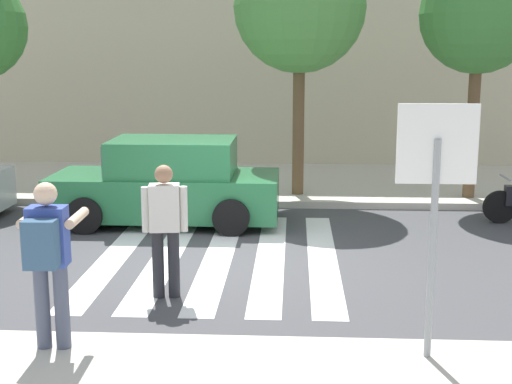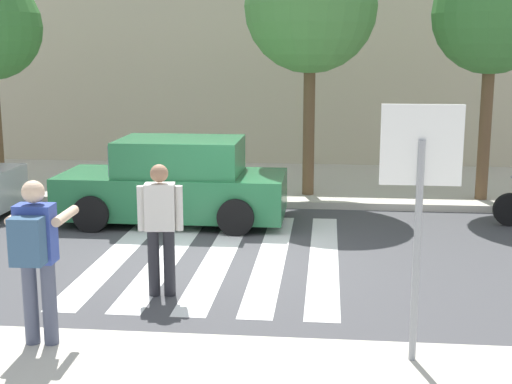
% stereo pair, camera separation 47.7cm
% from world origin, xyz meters
% --- Properties ---
extents(ground_plane, '(120.00, 120.00, 0.00)m').
position_xyz_m(ground_plane, '(0.00, 0.00, 0.00)').
color(ground_plane, '#424244').
extents(sidewalk_far, '(60.00, 4.80, 0.14)m').
position_xyz_m(sidewalk_far, '(0.00, 6.00, 0.07)').
color(sidewalk_far, beige).
rests_on(sidewalk_far, ground).
extents(building_facade_far, '(56.00, 4.00, 7.86)m').
position_xyz_m(building_facade_far, '(0.00, 10.40, 3.93)').
color(building_facade_far, beige).
rests_on(building_facade_far, ground).
extents(crosswalk_stripe_0, '(0.44, 5.20, 0.01)m').
position_xyz_m(crosswalk_stripe_0, '(-1.60, 0.20, 0.00)').
color(crosswalk_stripe_0, silver).
rests_on(crosswalk_stripe_0, ground).
extents(crosswalk_stripe_1, '(0.44, 5.20, 0.01)m').
position_xyz_m(crosswalk_stripe_1, '(-0.80, 0.20, 0.00)').
color(crosswalk_stripe_1, silver).
rests_on(crosswalk_stripe_1, ground).
extents(crosswalk_stripe_2, '(0.44, 5.20, 0.01)m').
position_xyz_m(crosswalk_stripe_2, '(0.00, 0.20, 0.00)').
color(crosswalk_stripe_2, silver).
rests_on(crosswalk_stripe_2, ground).
extents(crosswalk_stripe_3, '(0.44, 5.20, 0.01)m').
position_xyz_m(crosswalk_stripe_3, '(0.80, 0.20, 0.00)').
color(crosswalk_stripe_3, silver).
rests_on(crosswalk_stripe_3, ground).
extents(crosswalk_stripe_4, '(0.44, 5.20, 0.01)m').
position_xyz_m(crosswalk_stripe_4, '(1.60, 0.20, 0.00)').
color(crosswalk_stripe_4, silver).
rests_on(crosswalk_stripe_4, ground).
extents(stop_sign, '(0.76, 0.08, 2.51)m').
position_xyz_m(stop_sign, '(2.49, -3.61, 1.97)').
color(stop_sign, gray).
rests_on(stop_sign, sidewalk_near).
extents(photographer_with_backpack, '(0.60, 0.85, 1.72)m').
position_xyz_m(photographer_with_backpack, '(-1.29, -3.63, 1.17)').
color(photographer_with_backpack, '#474C60').
rests_on(photographer_with_backpack, sidewalk_near).
extents(pedestrian_crossing, '(0.58, 0.29, 1.72)m').
position_xyz_m(pedestrian_crossing, '(-0.48, -1.65, 0.97)').
color(pedestrian_crossing, '#232328').
rests_on(pedestrian_crossing, ground).
extents(parked_car_green, '(4.10, 1.92, 1.55)m').
position_xyz_m(parked_car_green, '(-1.14, 2.30, 0.73)').
color(parked_car_green, '#236B3D').
rests_on(parked_car_green, ground).
extents(street_tree_center, '(2.67, 2.67, 5.18)m').
position_xyz_m(street_tree_center, '(1.23, 4.40, 3.96)').
color(street_tree_center, brown).
rests_on(street_tree_center, sidewalk_far).
extents(street_tree_east, '(2.33, 2.33, 4.84)m').
position_xyz_m(street_tree_east, '(4.75, 4.27, 3.78)').
color(street_tree_east, brown).
rests_on(street_tree_east, sidewalk_far).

